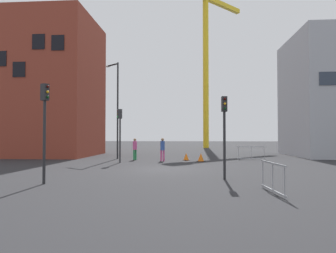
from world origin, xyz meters
TOP-DOWN VIEW (x-y plane):
  - ground at (0.00, 0.00)m, footprint 160.00×160.00m
  - brick_building at (-12.02, 10.97)m, footprint 8.42×8.67m
  - construction_crane at (4.17, 30.52)m, footprint 10.26×10.36m
  - streetlamp_tall at (-4.73, 7.76)m, footprint 1.43×1.07m
  - traffic_light_verge at (3.21, -3.88)m, footprint 0.26×0.38m
  - traffic_light_far at (-4.43, -5.79)m, footprint 0.39×0.34m
  - traffic_light_crosswalk at (-3.54, 4.07)m, footprint 0.38×0.26m
  - pedestrian_walking at (-2.90, 6.63)m, footprint 0.34×0.34m
  - pedestrian_waiting at (-0.53, 5.58)m, footprint 0.34×0.34m
  - safety_barrier_right_run at (4.52, -7.15)m, footprint 0.29×2.26m
  - safety_barrier_front at (6.67, 7.75)m, footprint 2.37×0.22m
  - traffic_cone_striped at (2.43, 5.51)m, footprint 0.64×0.64m
  - traffic_cone_by_barrier at (1.29, 6.38)m, footprint 0.60×0.60m

SIDE VIEW (x-z plane):
  - ground at x=0.00m, z-range 0.00..0.00m
  - traffic_cone_by_barrier at x=1.29m, z-range -0.02..0.58m
  - traffic_cone_striped at x=2.43m, z-range -0.02..0.63m
  - safety_barrier_right_run at x=4.52m, z-range 0.02..1.10m
  - safety_barrier_front at x=6.67m, z-range 0.02..1.10m
  - pedestrian_walking at x=-2.90m, z-range 0.15..1.90m
  - pedestrian_waiting at x=-0.53m, z-range 0.15..1.95m
  - traffic_light_verge at x=3.21m, z-range 0.67..4.49m
  - traffic_light_crosswalk at x=-3.54m, z-range 0.68..4.62m
  - traffic_light_far at x=-4.43m, z-range 0.71..4.89m
  - streetlamp_tall at x=-4.73m, z-range 0.65..8.93m
  - brick_building at x=-12.02m, z-range 0.00..13.41m
  - construction_crane at x=4.17m, z-range 3.32..27.86m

